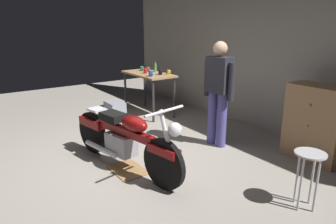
{
  "coord_description": "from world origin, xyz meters",
  "views": [
    {
      "loc": [
        3.53,
        -1.81,
        1.92
      ],
      "look_at": [
        0.03,
        0.7,
        0.65
      ],
      "focal_mm": 32.08,
      "sensor_mm": 36.0,
      "label": 1
    }
  ],
  "objects_px": {
    "mug_brown_stoneware": "(148,69)",
    "bottle": "(155,67)",
    "storage_bin": "(115,110)",
    "mug_red_diner": "(145,71)",
    "wooden_dresser": "(316,123)",
    "mug_green_speckled": "(142,69)",
    "shop_stool": "(309,165)",
    "mug_black_matte": "(160,72)",
    "mug_yellow_tall": "(169,72)",
    "motorcycle": "(124,138)",
    "mug_blue_enamel": "(151,74)",
    "person_standing": "(218,90)"
  },
  "relations": [
    {
      "from": "mug_brown_stoneware",
      "to": "bottle",
      "type": "bearing_deg",
      "value": 47.7
    },
    {
      "from": "storage_bin",
      "to": "mug_red_diner",
      "type": "distance_m",
      "value": 1.05
    },
    {
      "from": "wooden_dresser",
      "to": "mug_green_speckled",
      "type": "distance_m",
      "value": 3.81
    },
    {
      "from": "shop_stool",
      "to": "mug_red_diner",
      "type": "bearing_deg",
      "value": 173.43
    },
    {
      "from": "storage_bin",
      "to": "bottle",
      "type": "distance_m",
      "value": 1.28
    },
    {
      "from": "mug_black_matte",
      "to": "mug_yellow_tall",
      "type": "bearing_deg",
      "value": 63.36
    },
    {
      "from": "mug_green_speckled",
      "to": "mug_yellow_tall",
      "type": "distance_m",
      "value": 0.77
    },
    {
      "from": "mug_red_diner",
      "to": "bottle",
      "type": "distance_m",
      "value": 0.3
    },
    {
      "from": "motorcycle",
      "to": "wooden_dresser",
      "type": "height_order",
      "value": "wooden_dresser"
    },
    {
      "from": "shop_stool",
      "to": "mug_yellow_tall",
      "type": "xyz_separation_m",
      "value": [
        -3.6,
        0.78,
        0.45
      ]
    },
    {
      "from": "storage_bin",
      "to": "mug_green_speckled",
      "type": "height_order",
      "value": "mug_green_speckled"
    },
    {
      "from": "mug_blue_enamel",
      "to": "mug_red_diner",
      "type": "bearing_deg",
      "value": 163.96
    },
    {
      "from": "mug_blue_enamel",
      "to": "mug_yellow_tall",
      "type": "bearing_deg",
      "value": 87.57
    },
    {
      "from": "motorcycle",
      "to": "mug_blue_enamel",
      "type": "relative_size",
      "value": 17.66
    },
    {
      "from": "mug_black_matte",
      "to": "mug_green_speckled",
      "type": "height_order",
      "value": "mug_black_matte"
    },
    {
      "from": "motorcycle",
      "to": "mug_red_diner",
      "type": "relative_size",
      "value": 20.63
    },
    {
      "from": "mug_yellow_tall",
      "to": "bottle",
      "type": "bearing_deg",
      "value": -176.37
    },
    {
      "from": "mug_green_speckled",
      "to": "mug_brown_stoneware",
      "type": "relative_size",
      "value": 0.93
    },
    {
      "from": "mug_brown_stoneware",
      "to": "wooden_dresser",
      "type": "bearing_deg",
      "value": 9.83
    },
    {
      "from": "storage_bin",
      "to": "mug_red_diner",
      "type": "relative_size",
      "value": 4.19
    },
    {
      "from": "mug_green_speckled",
      "to": "mug_black_matte",
      "type": "bearing_deg",
      "value": 4.1
    },
    {
      "from": "wooden_dresser",
      "to": "mug_green_speckled",
      "type": "xyz_separation_m",
      "value": [
        -3.72,
        -0.67,
        0.4
      ]
    },
    {
      "from": "mug_yellow_tall",
      "to": "mug_red_diner",
      "type": "xyz_separation_m",
      "value": [
        -0.42,
        -0.32,
        0.01
      ]
    },
    {
      "from": "mug_black_matte",
      "to": "mug_green_speckled",
      "type": "xyz_separation_m",
      "value": [
        -0.67,
        -0.05,
        -0.0
      ]
    },
    {
      "from": "mug_black_matte",
      "to": "mug_brown_stoneware",
      "type": "xyz_separation_m",
      "value": [
        -0.5,
        0.01,
        -0.01
      ]
    },
    {
      "from": "mug_green_speckled",
      "to": "person_standing",
      "type": "bearing_deg",
      "value": -2.42
    },
    {
      "from": "person_standing",
      "to": "wooden_dresser",
      "type": "distance_m",
      "value": 1.49
    },
    {
      "from": "wooden_dresser",
      "to": "mug_blue_enamel",
      "type": "xyz_separation_m",
      "value": [
        -3.0,
        -0.9,
        0.41
      ]
    },
    {
      "from": "wooden_dresser",
      "to": "mug_brown_stoneware",
      "type": "height_order",
      "value": "wooden_dresser"
    },
    {
      "from": "shop_stool",
      "to": "mug_red_diner",
      "type": "xyz_separation_m",
      "value": [
        -4.02,
        0.46,
        0.45
      ]
    },
    {
      "from": "mug_green_speckled",
      "to": "motorcycle",
      "type": "bearing_deg",
      "value": -35.83
    },
    {
      "from": "mug_green_speckled",
      "to": "mug_brown_stoneware",
      "type": "distance_m",
      "value": 0.17
    },
    {
      "from": "person_standing",
      "to": "bottle",
      "type": "relative_size",
      "value": 6.93
    },
    {
      "from": "motorcycle",
      "to": "bottle",
      "type": "distance_m",
      "value": 2.9
    },
    {
      "from": "mug_yellow_tall",
      "to": "mug_green_speckled",
      "type": "bearing_deg",
      "value": -164.59
    },
    {
      "from": "shop_stool",
      "to": "motorcycle",
      "type": "bearing_deg",
      "value": -149.47
    },
    {
      "from": "mug_black_matte",
      "to": "mug_yellow_tall",
      "type": "relative_size",
      "value": 1.1
    },
    {
      "from": "storage_bin",
      "to": "mug_blue_enamel",
      "type": "bearing_deg",
      "value": 45.99
    },
    {
      "from": "mug_green_speckled",
      "to": "mug_blue_enamel",
      "type": "height_order",
      "value": "mug_blue_enamel"
    },
    {
      "from": "person_standing",
      "to": "storage_bin",
      "type": "xyz_separation_m",
      "value": [
        -2.33,
        -0.69,
        -0.76
      ]
    },
    {
      "from": "person_standing",
      "to": "mug_blue_enamel",
      "type": "relative_size",
      "value": 13.61
    },
    {
      "from": "shop_stool",
      "to": "mug_blue_enamel",
      "type": "distance_m",
      "value": 3.66
    },
    {
      "from": "mug_green_speckled",
      "to": "bottle",
      "type": "distance_m",
      "value": 0.33
    },
    {
      "from": "wooden_dresser",
      "to": "shop_stool",
      "type": "bearing_deg",
      "value": -63.51
    },
    {
      "from": "mug_brown_stoneware",
      "to": "mug_blue_enamel",
      "type": "bearing_deg",
      "value": -26.62
    },
    {
      "from": "mug_blue_enamel",
      "to": "person_standing",
      "type": "bearing_deg",
      "value": 3.86
    },
    {
      "from": "motorcycle",
      "to": "storage_bin",
      "type": "relative_size",
      "value": 4.93
    },
    {
      "from": "shop_stool",
      "to": "wooden_dresser",
      "type": "xyz_separation_m",
      "value": [
        -0.62,
        1.25,
        0.05
      ]
    },
    {
      "from": "wooden_dresser",
      "to": "bottle",
      "type": "distance_m",
      "value": 3.51
    },
    {
      "from": "wooden_dresser",
      "to": "storage_bin",
      "type": "distance_m",
      "value": 3.85
    }
  ]
}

